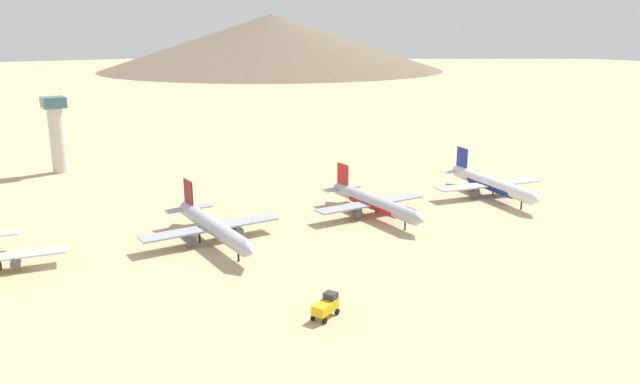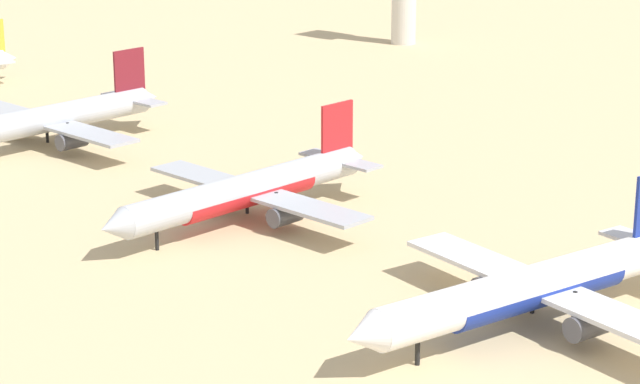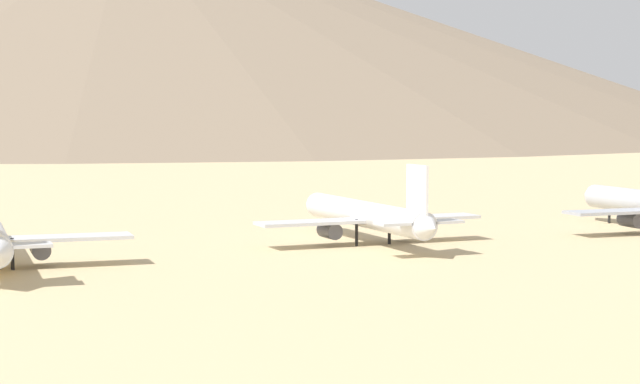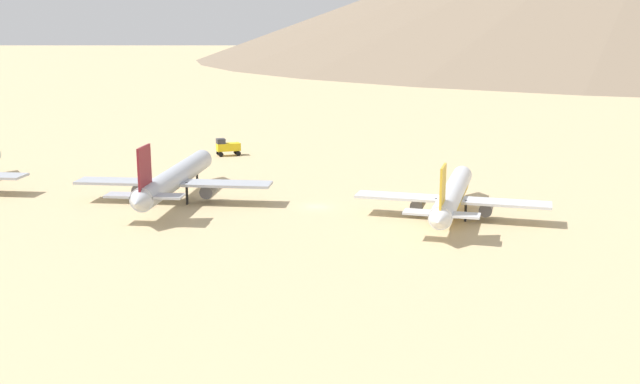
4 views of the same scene
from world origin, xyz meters
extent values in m
plane|color=tan|center=(0.00, 0.00, 0.00)|extent=(1800.00, 1800.00, 0.00)
cylinder|color=silver|center=(-4.79, -21.31, 3.60)|extent=(30.90, 8.88, 3.25)
cone|color=silver|center=(11.71, -24.40, 3.60)|extent=(3.28, 3.64, 3.19)
cone|color=silver|center=(-21.11, -18.25, 3.60)|extent=(2.90, 3.32, 2.93)
cube|color=gold|center=(-18.08, -18.82, 7.41)|extent=(4.68, 1.16, 5.99)
cube|color=silver|center=(-18.59, -18.72, 3.92)|extent=(4.59, 10.60, 0.31)
cube|color=silver|center=(-6.05, -21.07, 3.03)|extent=(9.57, 29.40, 0.39)
cylinder|color=#4C4C54|center=(-4.43, -16.15, 1.85)|extent=(3.90, 2.60, 1.97)
cylinder|color=#4C4C54|center=(-6.32, -26.25, 1.85)|extent=(3.90, 2.60, 1.97)
cylinder|color=black|center=(6.73, -23.46, 1.64)|extent=(0.38, 0.38, 3.27)
cylinder|color=black|center=(-6.48, -18.72, 1.64)|extent=(0.38, 0.38, 3.27)
cylinder|color=black|center=(-7.30, -23.10, 1.64)|extent=(0.38, 0.38, 3.27)
cylinder|color=gold|center=(-4.79, -21.31, 3.35)|extent=(17.27, 6.33, 3.26)
cylinder|color=#B2B7C1|center=(2.35, 23.61, 4.00)|extent=(34.38, 4.30, 3.62)
cone|color=#B2B7C1|center=(21.03, 23.24, 4.00)|extent=(3.12, 3.61, 3.55)
cone|color=#B2B7C1|center=(-16.14, 23.97, 4.00)|extent=(2.73, 3.31, 3.26)
cube|color=maroon|center=(-12.71, 23.90, 8.24)|extent=(5.25, 0.44, 6.67)
cube|color=#A4A8B2|center=(-13.28, 23.91, 4.37)|extent=(3.27, 11.50, 0.34)
cube|color=#A4A8B2|center=(0.92, 23.64, 3.37)|extent=(5.40, 32.49, 0.43)
cylinder|color=#4C4C54|center=(1.79, 29.34, 2.06)|extent=(4.05, 2.27, 2.19)
cylinder|color=#4C4C54|center=(1.57, 17.90, 2.06)|extent=(4.05, 2.27, 2.19)
cylinder|color=black|center=(15.39, 23.35, 1.82)|extent=(0.42, 0.42, 3.64)
cylinder|color=black|center=(0.02, 26.13, 1.82)|extent=(0.42, 0.42, 3.64)
cylinder|color=black|center=(-0.08, 21.18, 1.82)|extent=(0.42, 0.42, 3.64)
cube|color=yellow|center=(46.85, 24.04, 1.95)|extent=(4.22, 5.69, 1.70)
cube|color=#333338|center=(46.15, 25.60, 3.35)|extent=(2.62, 2.49, 1.10)
cylinder|color=black|center=(44.99, 25.38, 0.55)|extent=(0.77, 1.15, 1.10)
cylinder|color=black|center=(47.09, 26.32, 0.55)|extent=(0.77, 1.15, 1.10)
cylinder|color=black|center=(46.60, 21.77, 0.55)|extent=(0.77, 1.15, 1.10)
cylinder|color=black|center=(48.70, 22.71, 0.55)|extent=(0.77, 1.15, 1.10)
camera|label=1|loc=(125.13, -28.53, 46.90)|focal=34.50mm
camera|label=2|loc=(98.48, 162.04, 44.09)|focal=70.72mm
camera|label=3|loc=(-121.53, 5.02, 16.64)|focal=62.45mm
camera|label=4|loc=(-119.54, -11.26, 29.05)|focal=42.99mm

